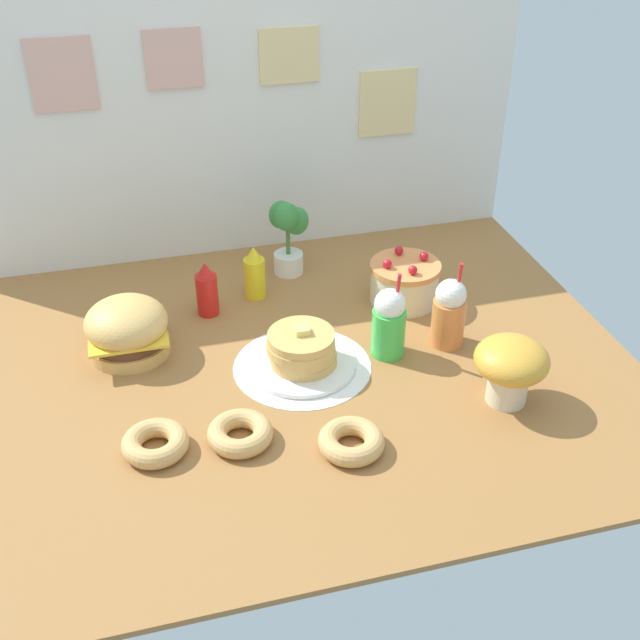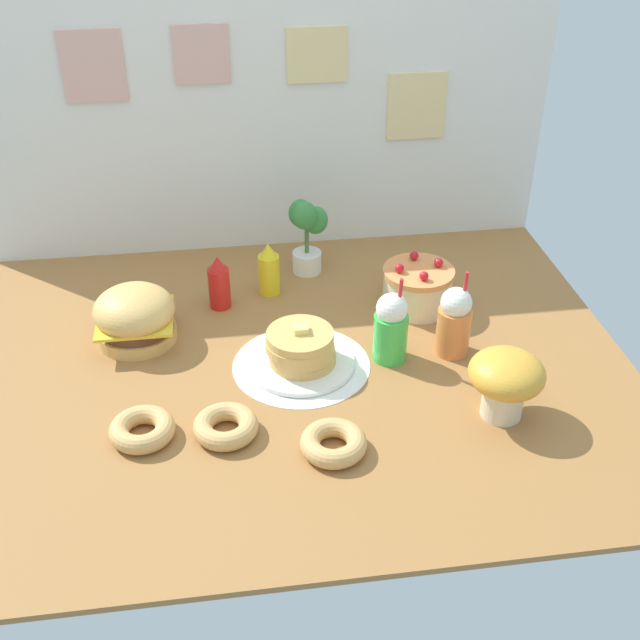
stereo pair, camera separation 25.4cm
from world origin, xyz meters
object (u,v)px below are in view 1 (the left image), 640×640
layer_cake (404,282)px  orange_float_cup (449,313)px  pancake_stack (302,352)px  donut_vanilla (351,441)px  donut_pink_glaze (155,443)px  ketchup_bottle (207,290)px  donut_chocolate (240,433)px  mustard_bottle (255,274)px  cream_soda_cup (389,323)px  burger (127,329)px  mushroom_stool (511,365)px  potted_plant (288,234)px

layer_cake → orange_float_cup: bearing=-80.6°
pancake_stack → donut_vanilla: 0.42m
donut_pink_glaze → pancake_stack: bearing=29.2°
ketchup_bottle → donut_chocolate: size_ratio=1.08×
ketchup_bottle → orange_float_cup: bearing=-27.6°
ketchup_bottle → donut_pink_glaze: 0.74m
mustard_bottle → layer_cake: bearing=-18.3°
cream_soda_cup → donut_chocolate: 0.64m
mustard_bottle → donut_vanilla: size_ratio=1.08×
mustard_bottle → donut_pink_glaze: 0.88m
burger → donut_pink_glaze: 0.52m
donut_chocolate → donut_pink_glaze: bearing=175.1°
cream_soda_cup → orange_float_cup: (0.22, 0.00, 0.00)m
pancake_stack → donut_pink_glaze: bearing=-150.8°
cream_soda_cup → mustard_bottle: bearing=127.2°
burger → mushroom_stool: 1.25m
orange_float_cup → mushroom_stool: bearing=-80.1°
mustard_bottle → mushroom_stool: bearing=-51.9°
burger → donut_pink_glaze: (0.04, -0.51, -0.06)m
burger → orange_float_cup: (1.05, -0.23, 0.03)m
orange_float_cup → donut_vanilla: orange_float_cup is taller
pancake_stack → burger: bearing=156.6°
orange_float_cup → donut_chocolate: 0.84m
pancake_stack → mushroom_stool: (0.57, -0.33, 0.07)m
ketchup_bottle → pancake_stack: bearing=-58.5°
cream_soda_cup → potted_plant: potted_plant is taller
donut_pink_glaze → cream_soda_cup: bearing=19.8°
orange_float_cup → mushroom_stool: (0.06, -0.34, 0.01)m
donut_chocolate → donut_vanilla: size_ratio=1.00×
donut_chocolate → donut_vanilla: (0.30, -0.12, 0.00)m
cream_soda_cup → donut_chocolate: cream_soda_cup is taller
orange_float_cup → mushroom_stool: size_ratio=1.36×
donut_pink_glaze → mushroom_stool: bearing=-2.5°
layer_cake → cream_soda_cup: cream_soda_cup is taller
mustard_bottle → donut_vanilla: bearing=-83.3°
ketchup_bottle → burger: bearing=-149.1°
donut_chocolate → mushroom_stool: 0.84m
donut_pink_glaze → mustard_bottle: bearing=60.0°
ketchup_bottle → donut_pink_glaze: size_ratio=1.08×
potted_plant → mustard_bottle: bearing=-138.7°
layer_cake → mushroom_stool: (0.11, -0.63, 0.05)m
ketchup_bottle → donut_pink_glaze: ketchup_bottle is taller
burger → pancake_stack: burger is taller
orange_float_cup → donut_chocolate: bearing=-158.1°
pancake_stack → layer_cake: layer_cake is taller
orange_float_cup → donut_chocolate: size_ratio=1.61×
pancake_stack → cream_soda_cup: bearing=1.2°
orange_float_cup → cream_soda_cup: bearing=-179.3°
orange_float_cup → donut_pink_glaze: size_ratio=1.61×
pancake_stack → donut_chocolate: 0.40m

